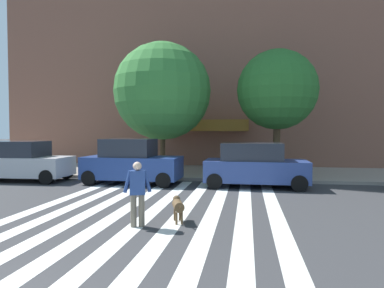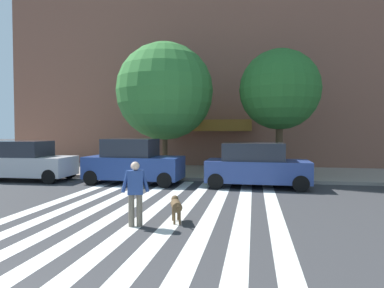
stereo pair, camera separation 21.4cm
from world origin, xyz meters
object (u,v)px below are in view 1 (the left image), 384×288
object	(u,v)px
street_tree_middle	(277,90)
pedestrian_dog_walker	(137,190)
parked_car_third_in_line	(255,165)
dog_on_leash	(178,205)
street_tree_nearest	(162,91)
parked_car_behind_first	(131,163)
parked_car_near_curb	(20,162)

from	to	relation	value
street_tree_middle	pedestrian_dog_walker	size ratio (longest dim) A/B	3.87
parked_car_third_in_line	street_tree_middle	world-z (taller)	street_tree_middle
street_tree_middle	dog_on_leash	xyz separation A→B (m)	(-3.27, -8.93, -4.02)
street_tree_nearest	dog_on_leash	size ratio (longest dim) A/B	7.31
parked_car_behind_first	street_tree_nearest	bearing A→B (deg)	75.02
parked_car_near_curb	dog_on_leash	distance (m)	10.86
parked_car_third_in_line	dog_on_leash	distance (m)	6.43
pedestrian_dog_walker	dog_on_leash	distance (m)	1.19
street_tree_nearest	parked_car_behind_first	bearing A→B (deg)	-104.98
street_tree_nearest	parked_car_near_curb	bearing A→B (deg)	-156.10
parked_car_third_in_line	street_tree_nearest	xyz separation A→B (m)	(-4.77, 2.81, 3.57)
parked_car_behind_first	dog_on_leash	world-z (taller)	parked_car_behind_first
parked_car_third_in_line	dog_on_leash	size ratio (longest dim) A/B	4.58
parked_car_third_in_line	pedestrian_dog_walker	xyz separation A→B (m)	(-3.03, -6.66, 0.00)
parked_car_behind_first	dog_on_leash	size ratio (longest dim) A/B	4.68
parked_car_third_in_line	street_tree_middle	size ratio (longest dim) A/B	0.68
parked_car_third_in_line	dog_on_leash	xyz separation A→B (m)	(-2.12, -6.06, -0.48)
parked_car_behind_first	pedestrian_dog_walker	world-z (taller)	parked_car_behind_first
parked_car_near_curb	street_tree_middle	bearing A→B (deg)	13.21
parked_car_near_curb	street_tree_middle	size ratio (longest dim) A/B	0.74
parked_car_near_curb	street_tree_nearest	xyz separation A→B (m)	(6.35, 2.81, 3.57)
street_tree_middle	pedestrian_dog_walker	xyz separation A→B (m)	(-4.18, -9.54, -3.54)
pedestrian_dog_walker	street_tree_nearest	bearing A→B (deg)	100.45
parked_car_behind_first	street_tree_nearest	xyz separation A→B (m)	(0.75, 2.81, 3.53)
parked_car_near_curb	dog_on_leash	bearing A→B (deg)	-33.93
parked_car_behind_first	pedestrian_dog_walker	bearing A→B (deg)	-69.44
parked_car_third_in_line	street_tree_middle	distance (m)	4.71
street_tree_nearest	pedestrian_dog_walker	distance (m)	10.27
pedestrian_dog_walker	parked_car_third_in_line	bearing A→B (deg)	65.57
street_tree_middle	pedestrian_dog_walker	world-z (taller)	street_tree_middle
street_tree_nearest	street_tree_middle	xyz separation A→B (m)	(5.92, 0.07, -0.03)
street_tree_nearest	dog_on_leash	bearing A→B (deg)	-73.33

